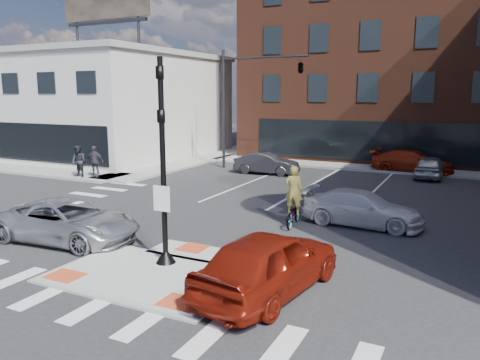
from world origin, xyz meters
The scene contains 18 objects.
ground centered at (0.00, 0.00, 0.00)m, with size 120.00×120.00×0.00m, color #28282B.
refuge_island centered at (0.00, -0.26, 0.05)m, with size 5.40×4.65×0.13m.
sidewalk_nw centered at (-16.76, 15.29, 0.08)m, with size 23.50×20.50×0.15m.
sidewalk_n centered at (3.00, 22.00, 0.07)m, with size 26.00×3.00×0.15m, color gray.
building_nw centered at (-21.98, 19.98, 4.23)m, with size 20.40×16.40×14.40m.
building_n centered at (3.00, 31.99, 7.80)m, with size 24.40×18.40×15.50m.
building_far_left centered at (-4.00, 52.00, 5.00)m, with size 10.00×12.00×10.00m, color slate.
signal_pole centered at (0.00, 0.40, 2.36)m, with size 0.60×0.60×5.98m.
mast_arm_signal centered at (-3.47, 18.00, 6.21)m, with size 6.10×2.24×8.00m.
silver_suv centered at (-4.50, 0.90, 0.72)m, with size 2.40×5.21×1.45m, color #AAACB1.
red_sedan centered at (3.50, 0.00, 0.84)m, with size 1.99×4.93×1.68m, color maroon.
white_pickup centered at (4.28, 7.53, 0.68)m, with size 1.89×4.66×1.35m, color silver.
bg_car_dark centered at (-3.77, 16.89, 0.68)m, with size 1.44×4.12×1.36m, color #29292E.
bg_car_silver centered at (5.78, 20.00, 0.69)m, with size 1.63×4.05×1.38m, color #A7A8AE.
bg_car_red centered at (4.57, 21.50, 0.75)m, with size 2.09×5.14×1.49m, color maroon.
cyclist centered at (1.90, 6.24, 0.80)m, with size 0.88×1.98×2.37m.
pedestrian_a centered at (-13.05, 10.00, 1.11)m, with size 0.93×0.73×1.92m, color black.
pedestrian_b centered at (-12.21, 10.42, 1.10)m, with size 1.11×0.46×1.90m, color #322E38.
Camera 1 is at (7.88, -10.53, 5.08)m, focal length 35.00 mm.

